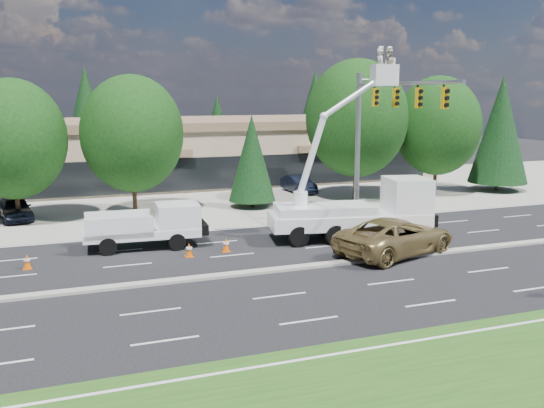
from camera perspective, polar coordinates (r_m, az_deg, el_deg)
name	(u,v)px	position (r m, az deg, el deg)	size (l,w,h in m)	color
ground	(253,273)	(26.71, -1.77, -6.54)	(140.00, 140.00, 0.00)	black
concrete_apron	(167,200)	(45.63, -9.86, 0.41)	(140.00, 22.00, 0.01)	gray
road_median	(253,272)	(26.69, -1.77, -6.42)	(120.00, 0.55, 0.12)	gray
strip_mall	(145,150)	(55.02, -11.90, 4.98)	(50.40, 15.40, 5.50)	#9E866C
tree_front_c	(13,139)	(39.35, -23.21, 5.64)	(6.28, 6.28, 8.71)	#332114
tree_front_d	(132,134)	(39.63, -13.03, 6.47)	(6.48, 6.48, 8.99)	#332114
tree_front_e	(252,158)	(41.60, -1.91, 4.35)	(3.23, 3.23, 6.37)	#332114
tree_front_f	(356,118)	(44.60, 7.95, 8.00)	(7.40, 7.40, 10.26)	#332114
tree_front_g	(438,126)	(48.35, 15.31, 7.12)	(6.58, 6.58, 9.13)	#332114
tree_front_h	(500,130)	(52.09, 20.70, 6.57)	(4.66, 4.66, 9.19)	#332114
tree_back_b	(87,114)	(66.38, -17.04, 8.10)	(5.37, 5.37, 10.59)	#332114
tree_back_c	(217,127)	(68.76, -5.17, 7.25)	(3.87, 3.87, 7.63)	#332114
tree_back_d	(315,111)	(72.80, 4.06, 8.68)	(5.37, 5.37, 10.59)	#332114
signal_mast	(376,123)	(36.21, 9.80, 7.50)	(2.76, 10.16, 9.00)	gray
utility_pickup	(151,230)	(31.51, -11.35, -2.41)	(5.90, 2.60, 2.21)	white
bucket_truck	(362,200)	(32.84, 8.46, 0.35)	(8.92, 4.22, 10.17)	white
traffic_cone_a	(27,262)	(29.40, -22.06, -5.05)	(0.40, 0.40, 0.70)	#DD5707
traffic_cone_b	(189,250)	(29.53, -7.81, -4.30)	(0.40, 0.40, 0.70)	#DD5707
traffic_cone_c	(226,245)	(30.29, -4.35, -3.86)	(0.40, 0.40, 0.70)	#DD5707
traffic_cone_d	(341,235)	(32.59, 6.48, -2.88)	(0.40, 0.40, 0.70)	#DD5707
minivan	(396,236)	(30.16, 11.55, -3.00)	(3.00, 6.50, 1.81)	#9D844C
parked_car_west	(15,208)	(40.87, -23.02, -0.36)	(1.77, 4.39, 1.50)	black
parked_car_east	(299,184)	(48.09, 2.53, 1.87)	(1.44, 4.13, 1.36)	black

